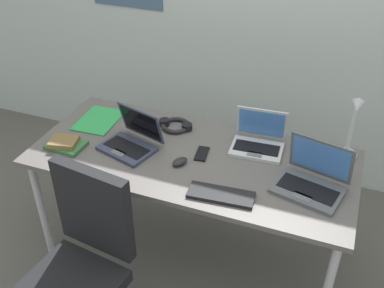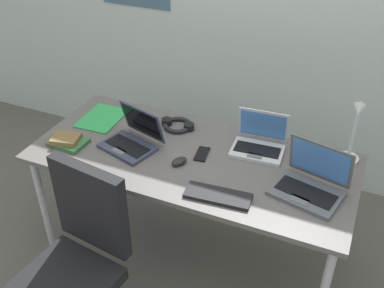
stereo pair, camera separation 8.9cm
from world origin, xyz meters
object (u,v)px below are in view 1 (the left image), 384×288
desk_lamp (352,129)px  computer_mouse (180,162)px  book_stack (65,144)px  office_chair (80,280)px  laptop_by_keyboard (312,180)px  laptop_mid_desk (131,141)px  cell_phone (202,154)px  headphones (176,125)px  external_keyboard (221,195)px  laptop_far_corner (258,141)px  paper_folder_far_corner (99,120)px

desk_lamp → computer_mouse: desk_lamp is taller
book_stack → office_chair: 0.78m
laptop_by_keyboard → computer_mouse: laptop_by_keyboard is taller
laptop_mid_desk → cell_phone: 0.41m
headphones → book_stack: 0.66m
cell_phone → desk_lamp: bearing=10.2°
desk_lamp → book_stack: 1.58m
desk_lamp → computer_mouse: (-0.83, -0.37, -0.18)m
laptop_by_keyboard → headphones: laptop_by_keyboard is taller
desk_lamp → external_keyboard: desk_lamp is taller
laptop_mid_desk → book_stack: 0.38m
cell_phone → headphones: 0.32m
laptop_by_keyboard → laptop_far_corner: bearing=143.0°
external_keyboard → headphones: (-0.46, 0.51, 0.01)m
external_keyboard → headphones: size_ratio=1.54×
book_stack → office_chair: (0.40, -0.56, -0.37)m
book_stack → office_chair: bearing=-54.8°
laptop_by_keyboard → paper_folder_far_corner: 1.35m
laptop_far_corner → desk_lamp: bearing=8.0°
laptop_far_corner → cell_phone: laptop_far_corner is taller
laptop_mid_desk → paper_folder_far_corner: 0.38m
laptop_mid_desk → headphones: size_ratio=1.67×
book_stack → headphones: bearing=39.7°
paper_folder_far_corner → laptop_by_keyboard: bearing=-8.0°
laptop_far_corner → laptop_by_keyboard: size_ratio=0.79×
laptop_far_corner → book_stack: 1.10m
paper_folder_far_corner → office_chair: bearing=-67.3°
laptop_mid_desk → book_stack: bearing=-159.3°
office_chair → external_keyboard: bearing=39.4°
laptop_mid_desk → laptop_by_keyboard: laptop_by_keyboard is taller
laptop_mid_desk → office_chair: 0.79m
laptop_mid_desk → external_keyboard: bearing=-20.3°
desk_lamp → laptop_far_corner: (-0.48, -0.07, -0.15)m
external_keyboard → paper_folder_far_corner: size_ratio=1.06×
laptop_mid_desk → laptop_by_keyboard: 1.01m
laptop_far_corner → laptop_mid_desk: bearing=-159.4°
headphones → book_stack: book_stack is taller
paper_folder_far_corner → book_stack: bearing=-94.6°
external_keyboard → cell_phone: (-0.21, 0.30, -0.01)m
laptop_by_keyboard → headphones: bearing=161.5°
headphones → desk_lamp: bearing=1.9°
desk_lamp → paper_folder_far_corner: (-1.48, -0.13, -0.19)m
computer_mouse → laptop_mid_desk: bearing=-163.6°
external_keyboard → computer_mouse: 0.34m
external_keyboard → desk_lamp: bearing=40.2°
laptop_by_keyboard → headphones: 0.91m
cell_phone → book_stack: book_stack is taller
cell_phone → book_stack: (-0.75, -0.21, 0.02)m
desk_lamp → paper_folder_far_corner: desk_lamp is taller
desk_lamp → laptop_far_corner: desk_lamp is taller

